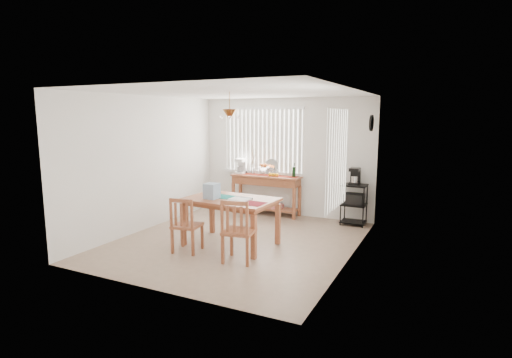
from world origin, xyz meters
The scene contains 10 objects.
ground centered at (0.00, 0.00, -0.01)m, with size 4.00×4.50×0.01m, color gray.
room_shell centered at (0.00, 0.02, 1.69)m, with size 4.20×4.70×2.70m.
sideboard centered at (-0.35, 2.01, 0.67)m, with size 1.59×0.45×0.89m.
sideboard_items centered at (-0.62, 2.02, 1.03)m, with size 1.51×0.38×0.68m.
wire_cart centered at (1.62, 2.00, 0.50)m, with size 0.49×0.39×0.84m.
cart_items centered at (1.62, 2.01, 0.99)m, with size 0.20×0.24×0.34m.
dining_table centered at (-0.01, -0.22, 0.72)m, with size 1.58×1.07×0.82m.
table_items centered at (-0.17, -0.34, 0.91)m, with size 1.17×0.61×0.26m.
chair_left centered at (-0.48, -0.87, 0.45)m, with size 0.49×0.49×0.92m.
chair_right centered at (0.50, -0.90, 0.48)m, with size 0.52×0.52×0.99m.
Camera 1 is at (3.30, -6.03, 2.21)m, focal length 28.00 mm.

